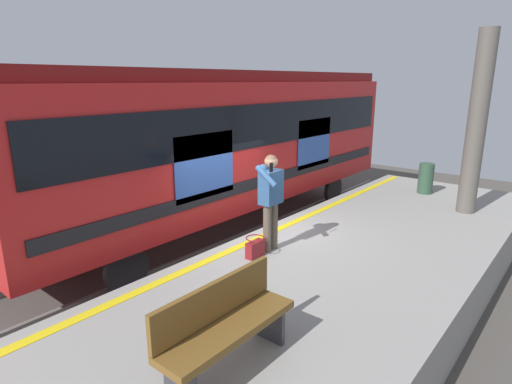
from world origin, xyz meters
name	(u,v)px	position (x,y,z in m)	size (l,w,h in m)	color
ground_plane	(251,276)	(0.00, 0.00, 0.00)	(24.46, 24.46, 0.00)	#4C4742
platform	(340,284)	(0.00, 1.93, 0.45)	(13.13, 3.86, 0.91)	gray
safety_line	(263,236)	(0.00, 0.30, 0.91)	(12.87, 0.16, 0.01)	yellow
track_rail_near	(201,253)	(0.00, -1.43, 0.08)	(17.08, 0.08, 0.16)	slate
track_rail_far	(160,238)	(0.00, -2.87, 0.08)	(17.08, 0.08, 0.16)	slate
train_carriage	(222,136)	(-1.46, -2.15, 2.42)	(10.95, 2.83, 3.77)	red
passenger	(270,195)	(0.43, 0.79, 1.89)	(0.57, 0.55, 1.66)	brown
handbag	(255,248)	(0.82, 0.79, 1.07)	(0.35, 0.32, 0.34)	maroon
station_column	(477,124)	(-4.04, 2.82, 2.83)	(0.39, 0.39, 3.85)	#59544C
bench	(225,323)	(3.13, 2.30, 1.40)	(1.61, 0.44, 0.90)	brown
trash_bin	(426,178)	(-5.07, 1.59, 1.29)	(0.37, 0.37, 0.78)	#2D4C38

